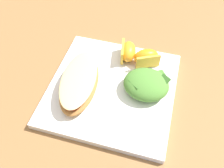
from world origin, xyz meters
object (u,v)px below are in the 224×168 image
Objects in this scene: white_plate at (112,89)px; orange_wedge_front at (146,57)px; cheesy_pizza_bread at (79,82)px; green_salad_pile at (146,84)px; orange_wedge_middle at (128,51)px.

white_plate is 0.11m from orange_wedge_front.
cheesy_pizza_bread is 2.55× the size of orange_wedge_front.
green_salad_pile is at bearing -166.92° from cheesy_pizza_bread.
green_salad_pile is at bearing 100.56° from orange_wedge_front.
green_salad_pile and orange_wedge_front have the same top height.
orange_wedge_front and orange_wedge_middle have the same top height.
white_plate is 4.29× the size of orange_wedge_middle.
white_plate is 2.79× the size of green_salad_pile.
orange_wedge_middle reaches higher than cheesy_pizza_bread.
orange_wedge_front is at bearing -138.76° from cheesy_pizza_bread.
green_salad_pile is at bearing 125.75° from orange_wedge_middle.
white_plate is 0.10m from orange_wedge_middle.
orange_wedge_front is at bearing 170.99° from orange_wedge_middle.
orange_wedge_middle is at bearing -54.25° from green_salad_pile.
green_salad_pile reaches higher than white_plate.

